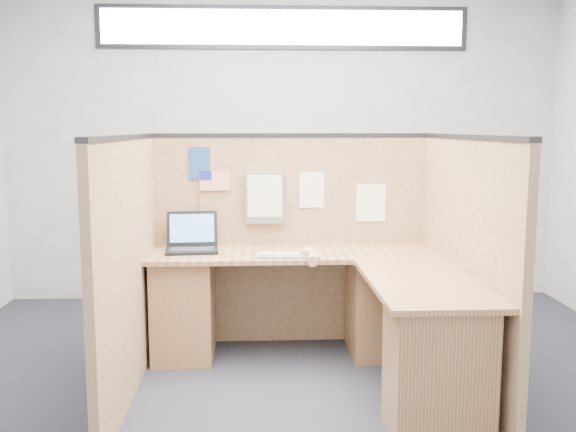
{
  "coord_description": "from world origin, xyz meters",
  "views": [
    {
      "loc": [
        -0.25,
        -3.62,
        1.57
      ],
      "look_at": [
        -0.04,
        0.5,
        1.0
      ],
      "focal_mm": 40.0,
      "sensor_mm": 36.0,
      "label": 1
    }
  ],
  "objects": [
    {
      "name": "blue_poster",
      "position": [
        -0.64,
        0.97,
        1.32
      ],
      "size": [
        0.17,
        0.03,
        0.23
      ],
      "primitive_type": "cube",
      "rotation": [
        0.0,
        0.0,
        0.13
      ],
      "color": "navy",
      "rests_on": "cubicle_partitions"
    },
    {
      "name": "file_holder",
      "position": [
        -0.19,
        0.94,
        1.07
      ],
      "size": [
        0.28,
        0.05,
        0.35
      ],
      "color": "slate",
      "rests_on": "cubicle_partitions"
    },
    {
      "name": "hand_forearm",
      "position": [
        0.1,
        0.35,
        0.76
      ],
      "size": [
        0.1,
        0.35,
        0.07
      ],
      "color": "tan",
      "rests_on": "l_desk"
    },
    {
      "name": "l_desk",
      "position": [
        0.18,
        0.29,
        0.39
      ],
      "size": [
        1.95,
        1.75,
        0.73
      ],
      "color": "brown",
      "rests_on": "floor"
    },
    {
      "name": "wall_back",
      "position": [
        0.0,
        2.25,
        1.4
      ],
      "size": [
        5.0,
        0.0,
        5.0
      ],
      "primitive_type": "plane",
      "rotation": [
        1.57,
        0.0,
        0.0
      ],
      "color": "#9EA0A3",
      "rests_on": "floor"
    },
    {
      "name": "mouse",
      "position": [
        0.09,
        0.48,
        0.75
      ],
      "size": [
        0.1,
        0.06,
        0.04
      ],
      "primitive_type": "ellipsoid",
      "rotation": [
        0.0,
        0.0,
        0.03
      ],
      "color": "silver",
      "rests_on": "l_desk"
    },
    {
      "name": "laptop",
      "position": [
        -0.69,
        0.77,
        0.79
      ],
      "size": [
        0.37,
        0.36,
        0.26
      ],
      "rotation": [
        0.0,
        0.0,
        0.08
      ],
      "color": "black",
      "rests_on": "l_desk"
    },
    {
      "name": "paper_right",
      "position": [
        0.58,
        0.97,
        1.03
      ],
      "size": [
        0.21,
        0.01,
        0.27
      ],
      "primitive_type": "cube",
      "rotation": [
        0.0,
        0.0,
        0.01
      ],
      "color": "white",
      "rests_on": "cubicle_partitions"
    },
    {
      "name": "keyboard",
      "position": [
        -0.04,
        0.48,
        0.74
      ],
      "size": [
        0.42,
        0.17,
        0.03
      ],
      "rotation": [
        0.0,
        0.0,
        -0.07
      ],
      "color": "gray",
      "rests_on": "l_desk"
    },
    {
      "name": "clerestory_window",
      "position": [
        0.0,
        2.23,
        2.45
      ],
      "size": [
        3.3,
        0.04,
        0.38
      ],
      "color": "#232328",
      "rests_on": "wall_back"
    },
    {
      "name": "cubicle_partitions",
      "position": [
        0.0,
        0.43,
        0.77
      ],
      "size": [
        2.06,
        1.83,
        1.53
      ],
      "color": "brown",
      "rests_on": "floor"
    },
    {
      "name": "american_flag",
      "position": [
        -0.57,
        0.96,
        1.18
      ],
      "size": [
        0.22,
        0.01,
        0.38
      ],
      "color": "olive",
      "rests_on": "cubicle_partitions"
    },
    {
      "name": "paper_left",
      "position": [
        0.16,
        0.97,
        1.12
      ],
      "size": [
        0.2,
        0.02,
        0.25
      ],
      "primitive_type": "cube",
      "rotation": [
        0.0,
        0.0,
        0.1
      ],
      "color": "white",
      "rests_on": "cubicle_partitions"
    },
    {
      "name": "wall_front",
      "position": [
        0.0,
        -2.25,
        1.4
      ],
      "size": [
        5.0,
        0.0,
        5.0
      ],
      "primitive_type": "plane",
      "rotation": [
        -1.57,
        0.0,
        0.0
      ],
      "color": "#9EA0A3",
      "rests_on": "floor"
    },
    {
      "name": "floor",
      "position": [
        0.0,
        0.0,
        0.0
      ],
      "size": [
        5.0,
        5.0,
        0.0
      ],
      "primitive_type": "plane",
      "color": "#21222E",
      "rests_on": "ground"
    }
  ]
}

